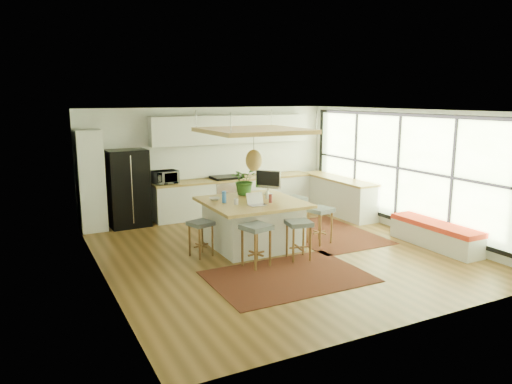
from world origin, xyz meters
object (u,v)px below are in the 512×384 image
island (252,224)px  laptop (258,199)px  stool_near_right (299,241)px  stool_right_front (320,227)px  stool_right_back (293,216)px  microwave (165,176)px  stool_left_side (201,238)px  monitor (268,182)px  fridge (128,187)px  island_plant (244,183)px  stool_near_left (256,247)px

island → laptop: 0.73m
stool_near_right → stool_right_front: bearing=35.3°
stool_right_back → microwave: bearing=136.8°
stool_left_side → stool_right_back: bearing=16.1°
island → stool_right_front: bearing=-19.5°
stool_left_side → monitor: monitor is taller
stool_left_side → microwave: size_ratio=1.20×
fridge → stool_right_front: fridge is taller
microwave → island_plant: bearing=-69.5°
stool_right_front → stool_near_right: bearing=-144.7°
stool_near_right → microwave: size_ratio=1.30×
fridge → stool_left_side: (0.72, -2.81, -0.57)m
stool_right_front → stool_right_back: stool_right_back is taller
fridge → stool_near_left: bearing=-72.4°
stool_near_left → stool_right_front: 1.89m
fridge → stool_near_left: size_ratio=2.33×
stool_right_back → monitor: (-0.71, -0.16, 0.83)m
fridge → microwave: 0.92m
stool_right_front → microwave: bearing=125.7°
stool_near_right → stool_right_back: 1.90m
laptop → monitor: size_ratio=0.63×
laptop → island_plant: bearing=77.0°
island_plant → stool_left_side: bearing=-148.4°
fridge → island: 3.30m
stool_near_left → stool_near_right: 0.87m
stool_left_side → microwave: 2.94m
stool_right_back → microwave: (-2.26, 2.13, 0.76)m
island_plant → stool_near_right: bearing=-81.3°
stool_near_right → island_plant: 1.96m
island_plant → monitor: bearing=-28.2°
laptop → island_plant: 1.11m
laptop → microwave: (-0.87, 3.12, 0.06)m
stool_left_side → stool_right_front: bearing=-7.7°
stool_right_back → monitor: bearing=-167.4°
microwave → fridge: bearing=173.6°
stool_right_back → stool_near_right: bearing=-118.1°
fridge → laptop: (1.77, -3.10, 0.12)m
stool_near_left → island_plant: size_ratio=1.21×
stool_near_right → stool_right_back: stool_right_back is taller
monitor → island_plant: monitor is taller
stool_left_side → laptop: size_ratio=1.88×
stool_right_front → island: bearing=160.5°
stool_right_front → stool_left_side: stool_right_front is taller
stool_near_left → stool_left_side: size_ratio=1.13×
stool_near_left → monitor: size_ratio=1.35×
fridge → monitor: (2.44, -2.27, 0.26)m
stool_left_side → fridge: bearing=104.4°
stool_left_side → island_plant: bearing=31.6°
microwave → stool_left_side: bearing=-101.3°
stool_right_back → stool_left_side: stool_right_back is taller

